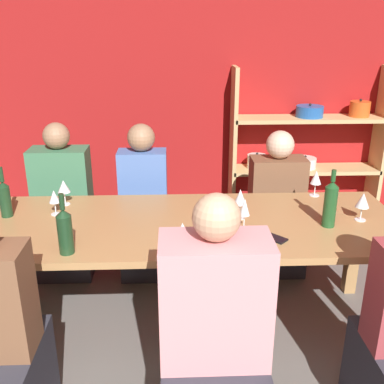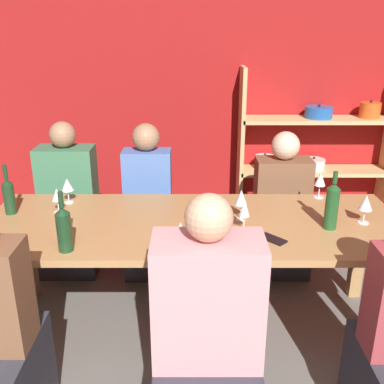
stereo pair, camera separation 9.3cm
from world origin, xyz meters
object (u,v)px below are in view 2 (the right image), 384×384
cell_phone (271,239)px  wine_bottle_green (331,205)px  wine_glass_empty_b (179,230)px  person_near_a (206,362)px  wine_glass_white_a (365,203)px  wine_glass_empty_a (56,195)px  wine_bottle_dark (7,195)px  wine_glass_red_a (66,185)px  shelf_unit (312,160)px  person_far_c (70,216)px  wine_glass_red_b (240,198)px  wine_glass_empty_c (319,179)px  wine_bottle_amber (63,228)px  wine_glass_white_b (243,209)px  person_far_b (279,220)px  person_far_a (148,218)px  dining_table (192,235)px

cell_phone → wine_bottle_green: bearing=22.9°
wine_glass_empty_b → person_near_a: bearing=-75.5°
wine_glass_white_a → wine_glass_empty_a: (-1.82, 0.16, -0.01)m
wine_bottle_dark → wine_glass_red_a: 0.35m
shelf_unit → person_far_c: size_ratio=1.26×
wine_glass_empty_a → wine_glass_red_b: bearing=-5.4°
wine_glass_red_a → wine_glass_empty_c: size_ratio=0.93×
wine_bottle_amber → wine_glass_white_a: size_ratio=1.87×
wine_glass_white_b → person_far_b: bearing=66.7°
wine_glass_red_b → person_far_a: bearing=130.9°
wine_glass_red_a → person_far_b: person_far_b is taller
wine_glass_red_b → wine_glass_red_a: bearing=166.3°
wine_glass_red_a → person_far_c: 0.69m
wine_bottle_amber → person_far_b: bearing=40.9°
wine_glass_empty_c → wine_bottle_amber: bearing=-153.3°
person_far_c → person_near_a: bearing=121.7°
wine_glass_red_b → person_near_a: size_ratio=0.15×
wine_bottle_green → wine_bottle_dark: 1.90m
wine_bottle_green → wine_glass_white_b: 0.49m
wine_glass_red_b → person_far_b: (0.40, 0.76, -0.48)m
wine_bottle_green → cell_phone: 0.40m
wine_bottle_dark → wine_glass_red_a: (0.31, 0.17, 0.00)m
wine_glass_empty_b → person_far_a: person_far_a is taller
person_far_b → wine_glass_empty_c: bearing=111.3°
wine_bottle_green → cell_phone: bearing=-157.1°
wine_glass_red_b → dining_table: bearing=-172.1°
dining_table → wine_glass_empty_b: wine_glass_empty_b is taller
person_far_c → wine_glass_red_b: bearing=147.7°
wine_glass_red_a → wine_glass_white_b: size_ratio=0.86×
wine_glass_red_b → wine_bottle_dark: bearing=176.3°
wine_bottle_dark → person_far_b: 1.97m
shelf_unit → wine_glass_red_b: bearing=-117.6°
person_far_a → person_far_b: 1.02m
shelf_unit → wine_bottle_dark: 2.77m
wine_bottle_dark → wine_bottle_amber: size_ratio=0.97×
wine_glass_empty_b → person_far_b: (0.75, 1.14, -0.45)m
dining_table → person_far_b: 1.09m
dining_table → wine_glass_red_a: size_ratio=15.02×
wine_bottle_amber → person_far_b: 1.83m
shelf_unit → wine_glass_empty_a: shelf_unit is taller
wine_glass_red_b → wine_glass_white_b: (0.00, -0.16, 0.00)m
person_far_a → dining_table: bearing=114.2°
wine_glass_white_a → wine_glass_empty_c: (-0.15, 0.41, 0.00)m
cell_phone → wine_glass_red_a: bearing=156.5°
wine_bottle_amber → person_far_b: size_ratio=0.29×
wine_glass_white_b → person_far_a: (-0.62, 0.88, -0.44)m
wine_bottle_green → person_far_a: person_far_a is taller
wine_glass_empty_a → cell_phone: (1.25, -0.38, -0.11)m
cell_phone → person_far_a: person_far_a is taller
dining_table → wine_bottle_green: 0.81m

